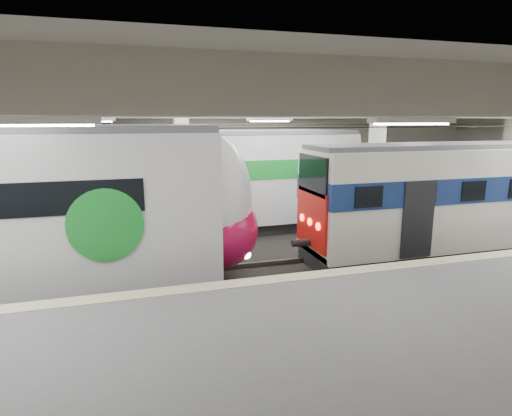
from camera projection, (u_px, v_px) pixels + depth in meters
name	position (u px, v px, depth m)	size (l,w,h in m)	color
station_hall	(312.00, 182.00, 11.92)	(36.00, 24.00, 5.75)	black
modern_emu	(11.00, 218.00, 11.50)	(15.08, 3.11, 4.80)	silver
older_rer	(465.00, 197.00, 15.69)	(12.36, 2.73, 4.13)	beige
far_train	(199.00, 182.00, 18.33)	(14.10, 3.22, 4.48)	silver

